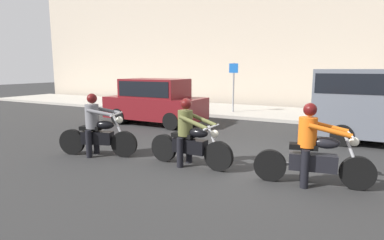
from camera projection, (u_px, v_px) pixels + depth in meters
ground_plane at (242, 160)px, 7.82m from camera, size 80.00×80.00×0.00m
sidewalk_slab at (299, 115)px, 14.78m from camera, size 40.00×4.40×0.14m
motorcycle_with_rider_orange_stripe at (313, 152)px, 6.03m from camera, size 2.19×0.77×1.59m
motorcycle_with_rider_olive at (189, 139)px, 7.24m from camera, size 2.12×0.70×1.56m
motorcycle_with_rider_gray at (97, 131)px, 8.08m from camera, size 2.02×0.89×1.60m
parked_hatchback_maroon at (155, 101)px, 12.65m from camera, size 3.98×1.76×1.80m
street_sign_post at (233, 82)px, 15.08m from camera, size 0.44×0.08×2.32m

